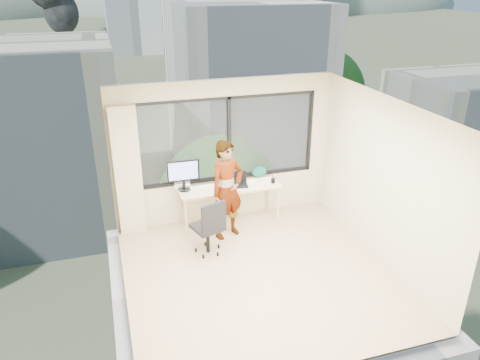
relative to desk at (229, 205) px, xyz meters
name	(u,v)px	position (x,y,z in m)	size (l,w,h in m)	color
floor	(259,273)	(0.00, -1.66, -0.38)	(4.00, 4.00, 0.01)	#D2B988
ceiling	(262,109)	(0.00, -1.66, 2.23)	(4.00, 4.00, 0.01)	white
wall_front	(324,279)	(0.00, -3.66, 0.93)	(4.00, 0.01, 2.60)	beige
wall_left	(116,217)	(-2.00, -1.66, 0.93)	(0.01, 4.00, 2.60)	beige
wall_right	(383,181)	(2.00, -1.66, 0.93)	(0.01, 4.00, 2.60)	beige
window_wall	(226,139)	(0.05, 0.34, 1.15)	(3.30, 0.16, 1.55)	black
curtain	(128,172)	(-1.72, 0.22, 0.77)	(0.45, 0.14, 2.30)	beige
desk	(229,205)	(0.00, 0.00, 0.00)	(1.80, 0.60, 0.75)	#CDAC89
chair	(207,225)	(-0.61, -0.84, 0.13)	(0.51, 0.51, 1.00)	black
person	(227,190)	(-0.15, -0.39, 0.50)	(0.64, 0.42, 1.75)	#2D2D33
monitor	(183,175)	(-0.80, 0.09, 0.66)	(0.57, 0.12, 0.57)	black
game_console	(182,184)	(-0.80, 0.26, 0.41)	(0.28, 0.23, 0.07)	white
laptop	(238,180)	(0.16, -0.04, 0.48)	(0.33, 0.35, 0.22)	black
cellphone	(219,190)	(-0.22, -0.13, 0.38)	(0.11, 0.05, 0.01)	black
pen_cup	(273,180)	(0.80, -0.09, 0.42)	(0.08, 0.08, 0.10)	black
handbag	(259,171)	(0.65, 0.23, 0.49)	(0.29, 0.15, 0.22)	#0B4637
exterior_ground	(104,53)	(0.00, 118.34, -14.38)	(400.00, 400.00, 0.04)	#515B3D
near_bldg_a	(7,142)	(-9.00, 28.34, -7.38)	(16.00, 12.00, 14.00)	beige
near_bldg_b	(247,87)	(12.00, 36.34, -6.38)	(14.00, 13.00, 16.00)	white
near_bldg_c	(461,129)	(30.00, 26.34, -9.38)	(12.00, 10.00, 10.00)	beige
hill_b	(243,4)	(100.00, 318.34, -14.38)	(300.00, 220.00, 96.00)	slate
tree_b	(221,224)	(4.00, 16.34, -9.88)	(7.60, 7.60, 9.00)	#194D1A
tree_c	(326,104)	(22.00, 38.34, -9.38)	(8.40, 8.40, 10.00)	#194D1A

